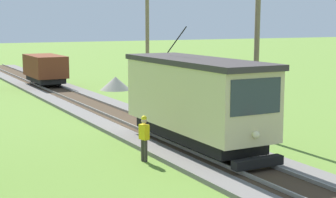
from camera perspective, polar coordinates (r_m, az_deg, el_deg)
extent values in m
cube|color=beige|center=(21.41, 3.01, 0.37)|extent=(2.50, 8.00, 2.60)
cube|color=#383333|center=(21.26, 3.04, 4.13)|extent=(2.60, 8.32, 0.22)
cube|color=black|center=(21.69, 2.98, -3.77)|extent=(2.10, 7.04, 0.44)
cube|color=#2D3842|center=(18.06, 9.59, 0.25)|extent=(2.10, 0.03, 1.25)
cube|color=#2D3842|center=(22.04, 5.83, 1.52)|extent=(0.02, 6.72, 1.04)
sphere|color=#F4EAB2|center=(18.26, 9.57, -3.86)|extent=(0.28, 0.28, 0.28)
cylinder|color=black|center=(22.60, 0.96, 6.46)|extent=(0.05, 1.67, 1.19)
cube|color=black|center=(18.37, 9.77, -6.84)|extent=(2.00, 0.36, 0.32)
cylinder|color=black|center=(19.85, 6.31, -4.96)|extent=(1.54, 0.80, 0.80)
cylinder|color=black|center=(23.60, 0.18, -2.76)|extent=(1.54, 0.80, 0.80)
cube|color=brown|center=(43.28, -13.28, 3.55)|extent=(2.40, 5.20, 1.70)
cube|color=black|center=(43.38, -13.23, 2.13)|extent=(2.02, 4.78, 0.38)
cylinder|color=black|center=(41.88, -12.68, 1.93)|extent=(1.54, 0.76, 0.76)
cylinder|color=black|center=(44.88, -13.74, 2.32)|extent=(1.54, 0.76, 0.76)
cylinder|color=#7A664C|center=(24.03, 9.66, 5.80)|extent=(0.24, 0.31, 8.50)
cylinder|color=#7A664C|center=(33.78, -2.27, 6.15)|extent=(0.24, 0.25, 7.91)
cone|color=gray|center=(41.09, -5.75, 1.72)|extent=(2.41, 2.41, 1.05)
cylinder|color=#38332D|center=(20.00, -2.47, -5.67)|extent=(0.15, 0.15, 0.86)
cylinder|color=#38332D|center=(20.12, -2.75, -5.58)|extent=(0.15, 0.15, 0.86)
cube|color=yellow|center=(19.90, -2.63, -3.62)|extent=(0.32, 0.42, 0.58)
sphere|color=tan|center=(19.81, -2.63, -2.40)|extent=(0.22, 0.22, 0.22)
sphere|color=yellow|center=(19.79, -2.64, -2.11)|extent=(0.21, 0.21, 0.21)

